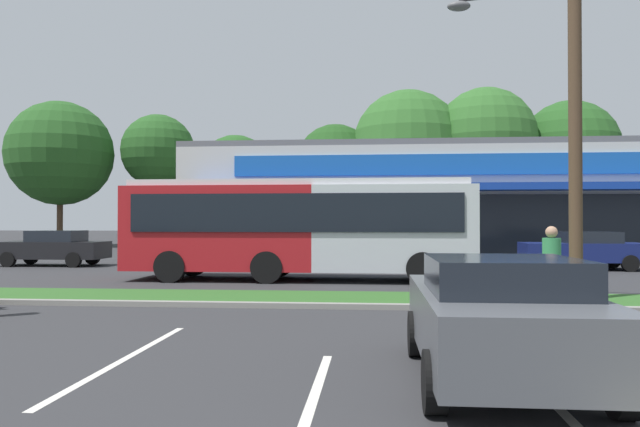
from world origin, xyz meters
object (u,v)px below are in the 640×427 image
Objects in this scene: utility_pole at (568,69)px; pedestrian_near_bench at (552,270)px; city_bus at (299,226)px; car_0 at (584,250)px; car_1 at (500,317)px; car_2 at (53,248)px; car_3 at (417,249)px.

pedestrian_near_bench is at bearing -118.44° from utility_pole.
pedestrian_near_bench is (-0.83, -1.53, -4.50)m from utility_pole.
city_bus reaches higher than car_0.
utility_pole is 8.83m from car_1.
car_1 is 23.31m from car_2.
car_2 is at bearing 155.39° from city_bus.
car_0 reaches higher than car_1.
car_0 is 18.71m from car_1.
utility_pole is 2.19× the size of car_2.
city_bus reaches higher than pedestrian_near_bench.
car_0 is 22.16m from car_2.
car_0 is 2.56× the size of pedestrian_near_bench.
utility_pole is 12.12m from car_0.
car_1 is 0.90× the size of car_2.
car_3 is (-2.71, 10.58, -4.63)m from utility_pole.
car_3 reaches higher than car_0.
car_3 is at bearing -0.52° from car_0.
car_1 is 2.28× the size of pedestrian_near_bench.
city_bus is at bearing 142.53° from utility_pole.
utility_pole is at bearing 104.35° from car_3.
car_3 is (15.60, -0.08, 0.00)m from car_2.
car_3 is at bearing 104.35° from utility_pole.
car_2 is 1.08× the size of car_3.
car_2 reaches higher than car_0.
car_0 is at bearing 69.86° from utility_pole.
car_0 is at bearing -21.38° from car_1.
car_3 is (0.26, 17.48, 0.00)m from car_1.
utility_pole reaches higher than car_0.
city_bus is 2.41× the size of car_0.
car_0 is at bearing 179.48° from car_3.
city_bus is 2.71× the size of car_1.
car_1 is at bearing 68.62° from car_0.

